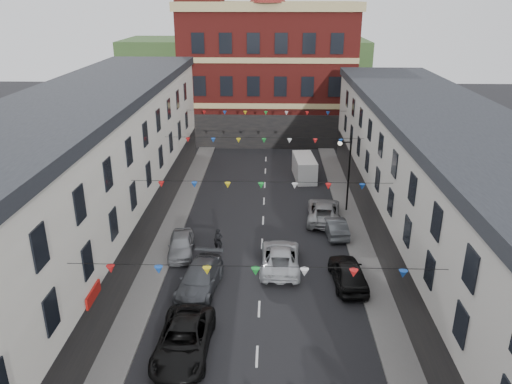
# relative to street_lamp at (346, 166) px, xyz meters

# --- Properties ---
(ground) EXTENTS (160.00, 160.00, 0.00)m
(ground) POSITION_rel_street_lamp_xyz_m (-6.55, -14.00, -3.90)
(ground) COLOR black
(ground) RESTS_ON ground
(pavement_left) EXTENTS (1.80, 64.00, 0.15)m
(pavement_left) POSITION_rel_street_lamp_xyz_m (-13.45, -12.00, -3.83)
(pavement_left) COLOR #605E5B
(pavement_left) RESTS_ON ground
(pavement_right) EXTENTS (1.80, 64.00, 0.15)m
(pavement_right) POSITION_rel_street_lamp_xyz_m (0.35, -12.00, -3.83)
(pavement_right) COLOR #605E5B
(pavement_right) RESTS_ON ground
(terrace_left) EXTENTS (8.40, 56.00, 10.70)m
(terrace_left) POSITION_rel_street_lamp_xyz_m (-18.33, -13.00, 1.44)
(terrace_left) COLOR silver
(terrace_left) RESTS_ON ground
(terrace_right) EXTENTS (8.40, 56.00, 9.70)m
(terrace_right) POSITION_rel_street_lamp_xyz_m (5.23, -13.00, 0.95)
(terrace_right) COLOR #B5B2AA
(terrace_right) RESTS_ON ground
(civic_building) EXTENTS (20.60, 13.30, 18.50)m
(civic_building) POSITION_rel_street_lamp_xyz_m (-6.55, 23.95, 4.23)
(civic_building) COLOR maroon
(civic_building) RESTS_ON ground
(clock_tower) EXTENTS (5.60, 5.60, 30.00)m
(clock_tower) POSITION_rel_street_lamp_xyz_m (-14.05, 21.00, 11.03)
(clock_tower) COLOR maroon
(clock_tower) RESTS_ON ground
(distant_hill) EXTENTS (40.00, 14.00, 10.00)m
(distant_hill) POSITION_rel_street_lamp_xyz_m (-10.55, 48.00, 1.10)
(distant_hill) COLOR #335025
(distant_hill) RESTS_ON ground
(street_lamp) EXTENTS (1.10, 0.36, 6.00)m
(street_lamp) POSITION_rel_street_lamp_xyz_m (0.00, 0.00, 0.00)
(street_lamp) COLOR black
(street_lamp) RESTS_ON ground
(car_left_c) EXTENTS (2.68, 5.62, 1.55)m
(car_left_c) POSITION_rel_street_lamp_xyz_m (-10.15, -17.86, -3.13)
(car_left_c) COLOR black
(car_left_c) RESTS_ON ground
(car_left_d) EXTENTS (2.79, 5.55, 1.55)m
(car_left_d) POSITION_rel_street_lamp_xyz_m (-10.15, -12.13, -3.13)
(car_left_d) COLOR #474A4F
(car_left_d) RESTS_ON ground
(car_left_e) EXTENTS (2.12, 4.34, 1.42)m
(car_left_e) POSITION_rel_street_lamp_xyz_m (-12.05, -7.66, -3.19)
(car_left_e) COLOR gray
(car_left_e) RESTS_ON ground
(car_right_d) EXTENTS (2.19, 4.79, 1.59)m
(car_right_d) POSITION_rel_street_lamp_xyz_m (-1.19, -11.19, -3.11)
(car_right_d) COLOR black
(car_right_d) RESTS_ON ground
(car_right_e) EXTENTS (1.82, 4.16, 1.33)m
(car_right_e) POSITION_rel_street_lamp_xyz_m (-1.22, -4.25, -3.24)
(car_right_e) COLOR #515559
(car_right_e) RESTS_ON ground
(car_right_f) EXTENTS (3.00, 5.64, 1.51)m
(car_right_f) POSITION_rel_street_lamp_xyz_m (-1.79, -1.70, -3.15)
(car_right_f) COLOR #9C9EA1
(car_right_f) RESTS_ON ground
(moving_car) EXTENTS (2.55, 5.39, 1.49)m
(moving_car) POSITION_rel_street_lamp_xyz_m (-5.30, -9.27, -3.16)
(moving_car) COLOR silver
(moving_car) RESTS_ON ground
(white_van) EXTENTS (2.23, 4.93, 2.12)m
(white_van) POSITION_rel_street_lamp_xyz_m (-2.75, 8.07, -2.84)
(white_van) COLOR white
(white_van) RESTS_ON ground
(pedestrian) EXTENTS (0.61, 0.40, 1.66)m
(pedestrian) POSITION_rel_street_lamp_xyz_m (-9.55, -7.17, -3.08)
(pedestrian) COLOR black
(pedestrian) RESTS_ON ground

